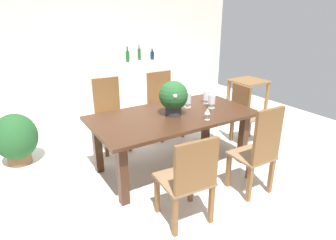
{
  "coord_description": "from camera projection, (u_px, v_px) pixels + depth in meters",
  "views": [
    {
      "loc": [
        -1.85,
        -3.08,
        1.96
      ],
      "look_at": [
        -0.03,
        -0.17,
        0.65
      ],
      "focal_mm": 30.99,
      "sensor_mm": 36.0,
      "label": 1
    }
  ],
  "objects": [
    {
      "name": "chair_far_right",
      "position": [
        162.0,
        101.0,
        4.72
      ],
      "size": [
        0.47,
        0.47,
        1.03
      ],
      "rotation": [
        0.0,
        0.0,
        0.0
      ],
      "color": "brown",
      "rests_on": "ground"
    },
    {
      "name": "crystal_vase_center_near",
      "position": [
        206.0,
        96.0,
        4.0
      ],
      "size": [
        0.09,
        0.09,
        0.18
      ],
      "color": "silver",
      "rests_on": "dining_table"
    },
    {
      "name": "chair_near_left",
      "position": [
        190.0,
        177.0,
        2.66
      ],
      "size": [
        0.51,
        0.49,
        0.93
      ],
      "rotation": [
        0.0,
        0.0,
        3.06
      ],
      "color": "brown",
      "rests_on": "ground"
    },
    {
      "name": "back_wall",
      "position": [
        95.0,
        45.0,
        5.65
      ],
      "size": [
        6.4,
        0.1,
        2.6
      ],
      "primitive_type": "cube",
      "color": "beige",
      "rests_on": "ground"
    },
    {
      "name": "wine_bottle_amber",
      "position": [
        128.0,
        56.0,
        5.59
      ],
      "size": [
        0.07,
        0.07,
        0.3
      ],
      "color": "#194C1E",
      "rests_on": "kitchen_counter"
    },
    {
      "name": "wine_glass",
      "position": [
        207.0,
        112.0,
        3.4
      ],
      "size": [
        0.07,
        0.07,
        0.14
      ],
      "color": "silver",
      "rests_on": "dining_table"
    },
    {
      "name": "chair_far_left",
      "position": [
        110.0,
        111.0,
        4.27
      ],
      "size": [
        0.45,
        0.49,
        1.04
      ],
      "rotation": [
        0.0,
        0.0,
        -0.06
      ],
      "color": "brown",
      "rests_on": "ground"
    },
    {
      "name": "ground_plane",
      "position": [
        164.0,
        159.0,
        4.06
      ],
      "size": [
        7.04,
        7.04,
        0.0
      ],
      "primitive_type": "plane",
      "color": "silver"
    },
    {
      "name": "wine_bottle_dark",
      "position": [
        139.0,
        54.0,
        5.82
      ],
      "size": [
        0.06,
        0.06,
        0.3
      ],
      "color": "#194C1E",
      "rests_on": "kitchen_counter"
    },
    {
      "name": "kitchen_counter",
      "position": [
        131.0,
        88.0,
        5.78
      ],
      "size": [
        1.5,
        0.61,
        0.99
      ],
      "primitive_type": "cube",
      "color": "silver",
      "rests_on": "ground"
    },
    {
      "name": "potted_plant_floor",
      "position": [
        16.0,
        138.0,
        3.82
      ],
      "size": [
        0.56,
        0.56,
        0.7
      ],
      "color": "brown",
      "rests_on": "ground"
    },
    {
      "name": "crystal_vase_left",
      "position": [
        212.0,
        100.0,
        3.8
      ],
      "size": [
        0.09,
        0.09,
        0.19
      ],
      "color": "silver",
      "rests_on": "dining_table"
    },
    {
      "name": "dining_table",
      "position": [
        173.0,
        122.0,
        3.65
      ],
      "size": [
        2.03,
        1.08,
        0.74
      ],
      "color": "#422616",
      "rests_on": "ground"
    },
    {
      "name": "crystal_vase_right",
      "position": [
        187.0,
        99.0,
        3.83
      ],
      "size": [
        0.1,
        0.1,
        0.21
      ],
      "color": "silver",
      "rests_on": "dining_table"
    },
    {
      "name": "side_table",
      "position": [
        248.0,
        89.0,
        5.5
      ],
      "size": [
        0.59,
        0.58,
        0.71
      ],
      "color": "brown",
      "rests_on": "ground"
    },
    {
      "name": "wine_bottle_green",
      "position": [
        152.0,
        55.0,
        5.9
      ],
      "size": [
        0.07,
        0.07,
        0.21
      ],
      "color": "#0F1E38",
      "rests_on": "kitchen_counter"
    },
    {
      "name": "flower_centerpiece",
      "position": [
        173.0,
        97.0,
        3.51
      ],
      "size": [
        0.35,
        0.35,
        0.43
      ],
      "color": "#333338",
      "rests_on": "dining_table"
    },
    {
      "name": "chair_near_right",
      "position": [
        259.0,
        149.0,
        3.1
      ],
      "size": [
        0.42,
        0.42,
        1.04
      ],
      "rotation": [
        0.0,
        0.0,
        3.11
      ],
      "color": "brown",
      "rests_on": "ground"
    },
    {
      "name": "chair_foot_end",
      "position": [
        245.0,
        112.0,
        4.34
      ],
      "size": [
        0.47,
        0.44,
        0.95
      ],
      "rotation": [
        0.0,
        0.0,
        1.49
      ],
      "color": "brown",
      "rests_on": "ground"
    }
  ]
}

